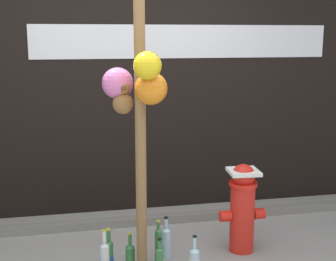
% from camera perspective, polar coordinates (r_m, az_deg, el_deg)
% --- Properties ---
extents(building_wall, '(10.00, 0.21, 3.62)m').
position_cam_1_polar(building_wall, '(4.95, -4.86, 10.98)').
color(building_wall, black).
rests_on(building_wall, ground_plane).
extents(curb_strip, '(8.00, 0.12, 0.08)m').
position_cam_1_polar(curb_strip, '(4.77, -3.73, -10.84)').
color(curb_strip, slate).
rests_on(curb_strip, ground_plane).
extents(memorial_post, '(0.50, 0.52, 2.81)m').
position_cam_1_polar(memorial_post, '(3.44, -3.80, 8.40)').
color(memorial_post, olive).
rests_on(memorial_post, ground_plane).
extents(fire_hydrant, '(0.40, 0.27, 0.78)m').
position_cam_1_polar(fire_hydrant, '(4.15, 9.00, -8.98)').
color(fire_hydrant, red).
rests_on(fire_hydrant, ground_plane).
extents(bottle_0, '(0.07, 0.07, 0.36)m').
position_cam_1_polar(bottle_0, '(3.89, -7.16, -14.74)').
color(bottle_0, '#337038').
rests_on(bottle_0, ground_plane).
extents(bottle_1, '(0.07, 0.07, 0.42)m').
position_cam_1_polar(bottle_1, '(3.73, -7.63, -15.33)').
color(bottle_1, silver).
rests_on(bottle_1, ground_plane).
extents(bottle_2, '(0.07, 0.07, 0.32)m').
position_cam_1_polar(bottle_2, '(3.90, -4.60, -14.87)').
color(bottle_2, '#337038').
rests_on(bottle_2, ground_plane).
extents(bottle_3, '(0.06, 0.06, 0.38)m').
position_cam_1_polar(bottle_3, '(3.94, -1.17, -13.75)').
color(bottle_3, '#337038').
rests_on(bottle_3, ground_plane).
extents(bottle_4, '(0.06, 0.06, 0.43)m').
position_cam_1_polar(bottle_4, '(3.98, -3.27, -13.50)').
color(bottle_4, silver).
rests_on(bottle_4, ground_plane).
extents(bottle_5, '(0.08, 0.08, 0.33)m').
position_cam_1_polar(bottle_5, '(3.82, 3.21, -15.42)').
color(bottle_5, '#B2DBEA').
rests_on(bottle_5, ground_plane).
extents(bottle_7, '(0.08, 0.08, 0.35)m').
position_cam_1_polar(bottle_7, '(4.09, -0.24, -13.17)').
color(bottle_7, '#B2DBEA').
rests_on(bottle_7, ground_plane).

